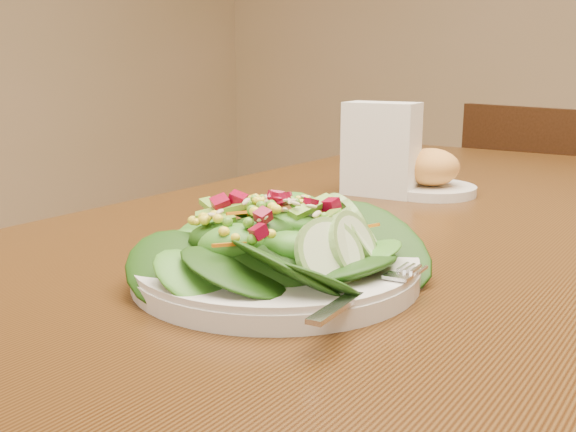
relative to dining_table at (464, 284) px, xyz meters
The scene contains 5 objects.
dining_table is the anchor object (origin of this frame).
chair_far 1.07m from the dining_table, 98.57° to the left, with size 0.49×0.49×0.84m.
salad_plate 0.40m from the dining_table, 96.77° to the right, with size 0.28×0.27×0.08m.
bread_plate 0.19m from the dining_table, 134.88° to the left, with size 0.14×0.14×0.07m.
napkin_holder 0.25m from the dining_table, 162.47° to the left, with size 0.12×0.07×0.14m.
Camera 1 is at (0.29, -0.84, 0.95)m, focal length 40.00 mm.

